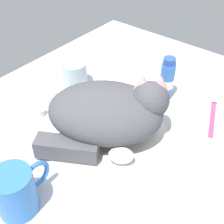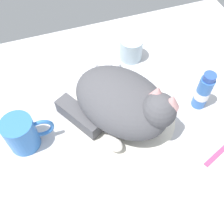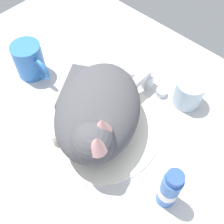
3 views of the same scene
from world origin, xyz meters
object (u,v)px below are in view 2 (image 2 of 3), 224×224
rinse_cup (131,49)px  toothpaste_bottle (203,92)px  coffee_mug (22,133)px  faucet (102,67)px  cat (124,103)px

rinse_cup → toothpaste_bottle: toothpaste_bottle is taller
coffee_mug → toothpaste_bottle: toothpaste_bottle is taller
faucet → toothpaste_bottle: toothpaste_bottle is taller
cat → toothpaste_bottle: size_ratio=2.64×
coffee_mug → rinse_cup: 42.12cm
cat → toothpaste_bottle: (22.07, -2.32, -1.52)cm
cat → coffee_mug: bearing=177.5°
rinse_cup → faucet: bearing=-160.9°
faucet → toothpaste_bottle: size_ratio=1.03×
coffee_mug → rinse_cup: size_ratio=1.69×
rinse_cup → toothpaste_bottle: size_ratio=0.59×
faucet → rinse_cup: size_ratio=1.75×
faucet → rinse_cup: (11.00, 3.80, 0.86)cm
toothpaste_bottle → coffee_mug: bearing=175.9°
faucet → rinse_cup: 11.67cm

